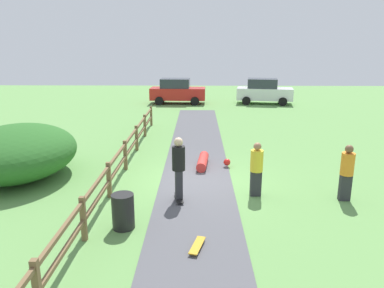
{
  "coord_description": "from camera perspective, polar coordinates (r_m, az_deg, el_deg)",
  "views": [
    {
      "loc": [
        0.07,
        -11.74,
        4.49
      ],
      "look_at": [
        -0.16,
        1.23,
        1.0
      ],
      "focal_mm": 34.93,
      "sensor_mm": 36.0,
      "label": 1
    }
  ],
  "objects": [
    {
      "name": "skater_fallen",
      "position": [
        14.09,
        1.93,
        -2.68
      ],
      "size": [
        1.29,
        1.61,
        0.36
      ],
      "color": "red",
      "rests_on": "asphalt_path"
    },
    {
      "name": "skateboard_loose",
      "position": [
        8.73,
        0.81,
        -15.22
      ],
      "size": [
        0.4,
        0.82,
        0.08
      ],
      "color": "#BF8C19",
      "rests_on": "asphalt_path"
    },
    {
      "name": "asphalt_path",
      "position": [
        12.57,
        0.62,
        -5.83
      ],
      "size": [
        2.4,
        28.0,
        0.02
      ],
      "primitive_type": "cube",
      "color": "#515156",
      "rests_on": "ground_plane"
    },
    {
      "name": "ground_plane",
      "position": [
        12.57,
        0.62,
        -5.87
      ],
      "size": [
        60.0,
        60.0,
        0.0
      ],
      "primitive_type": "plane",
      "color": "#60934C"
    },
    {
      "name": "bystander_yellow",
      "position": [
        11.38,
        9.82,
        -3.47
      ],
      "size": [
        0.4,
        0.4,
        1.67
      ],
      "color": "#2D2D33",
      "rests_on": "ground_plane"
    },
    {
      "name": "bystander_orange",
      "position": [
        11.78,
        22.57,
        -3.73
      ],
      "size": [
        0.39,
        0.39,
        1.69
      ],
      "color": "#2D2D33",
      "rests_on": "ground_plane"
    },
    {
      "name": "parked_car_white",
      "position": [
        29.52,
        10.94,
        7.91
      ],
      "size": [
        4.42,
        2.51,
        1.92
      ],
      "color": "silver",
      "rests_on": "ground_plane"
    },
    {
      "name": "skater_riding",
      "position": [
        10.79,
        -2.05,
        -3.32
      ],
      "size": [
        0.43,
        0.82,
        1.9
      ],
      "color": "black",
      "rests_on": "asphalt_path"
    },
    {
      "name": "bush_large",
      "position": [
        14.1,
        -25.09,
        -1.11
      ],
      "size": [
        3.84,
        4.61,
        1.82
      ],
      "primitive_type": "ellipsoid",
      "color": "#286023",
      "rests_on": "ground_plane"
    },
    {
      "name": "wooden_fence",
      "position": [
        12.63,
        -11.27,
        -2.86
      ],
      "size": [
        0.12,
        18.12,
        1.1
      ],
      "color": "brown",
      "rests_on": "ground_plane"
    },
    {
      "name": "trash_bin",
      "position": [
        9.61,
        -10.47,
        -10.07
      ],
      "size": [
        0.56,
        0.56,
        0.9
      ],
      "primitive_type": "cylinder",
      "color": "black",
      "rests_on": "ground_plane"
    },
    {
      "name": "parked_car_red",
      "position": [
        29.13,
        -2.27,
        8.07
      ],
      "size": [
        4.26,
        2.11,
        1.92
      ],
      "color": "red",
      "rests_on": "ground_plane"
    }
  ]
}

